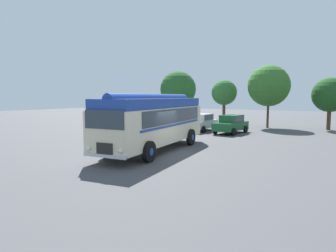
% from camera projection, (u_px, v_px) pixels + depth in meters
% --- Properties ---
extents(ground_plane, '(120.00, 120.00, 0.00)m').
position_uv_depth(ground_plane, '(161.00, 154.00, 17.45)').
color(ground_plane, '#474749').
extents(vintage_bus, '(3.99, 10.35, 3.49)m').
position_uv_depth(vintage_bus, '(154.00, 120.00, 18.32)').
color(vintage_bus, beige).
rests_on(vintage_bus, ground).
extents(car_near_left, '(2.02, 4.23, 1.66)m').
position_uv_depth(car_near_left, '(201.00, 122.00, 28.84)').
color(car_near_left, '#B7BABF').
rests_on(car_near_left, ground).
extents(car_mid_left, '(2.12, 4.28, 1.66)m').
position_uv_depth(car_mid_left, '(231.00, 124.00, 27.09)').
color(car_mid_left, '#144C28').
rests_on(car_mid_left, ground).
extents(box_van, '(2.56, 5.86, 2.50)m').
position_uv_depth(box_van, '(178.00, 116.00, 30.67)').
color(box_van, silver).
rests_on(box_van, ground).
extents(tree_far_left, '(4.55, 4.55, 6.54)m').
position_uv_depth(tree_far_left, '(177.00, 89.00, 38.22)').
color(tree_far_left, '#4C3823').
rests_on(tree_far_left, ground).
extents(tree_left_of_centre, '(2.89, 2.89, 5.24)m').
position_uv_depth(tree_left_of_centre, '(224.00, 93.00, 34.29)').
color(tree_left_of_centre, '#4C3823').
rests_on(tree_left_of_centre, ground).
extents(tree_centre, '(4.36, 4.36, 6.65)m').
position_uv_depth(tree_centre, '(270.00, 86.00, 31.55)').
color(tree_centre, '#4C3823').
rests_on(tree_centre, ground).
extents(tree_right_of_centre, '(3.41, 3.41, 5.20)m').
position_uv_depth(tree_right_of_centre, '(331.00, 95.00, 29.48)').
color(tree_right_of_centre, '#4C3823').
rests_on(tree_right_of_centre, ground).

